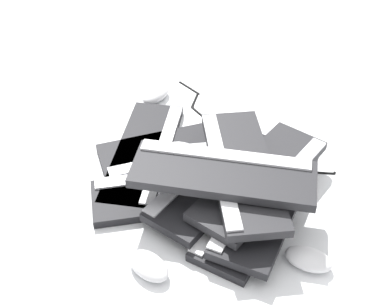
# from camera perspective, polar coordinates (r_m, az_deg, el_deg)

# --- Properties ---
(ground_plane) EXTENTS (3.20, 3.20, 0.00)m
(ground_plane) POSITION_cam_1_polar(r_m,az_deg,el_deg) (1.44, 2.98, -3.53)
(ground_plane) COLOR white
(keyboard_0) EXTENTS (0.22, 0.46, 0.03)m
(keyboard_0) POSITION_cam_1_polar(r_m,az_deg,el_deg) (1.53, -1.58, 0.52)
(keyboard_0) COLOR black
(keyboard_0) RESTS_ON ground
(keyboard_1) EXTENTS (0.46, 0.28, 0.03)m
(keyboard_1) POSITION_cam_1_polar(r_m,az_deg,el_deg) (1.52, -5.08, 0.09)
(keyboard_1) COLOR black
(keyboard_1) RESTS_ON ground
(keyboard_2) EXTENTS (0.16, 0.44, 0.03)m
(keyboard_2) POSITION_cam_1_polar(r_m,az_deg,el_deg) (1.40, -1.63, -4.12)
(keyboard_2) COLOR black
(keyboard_2) RESTS_ON ground
(keyboard_3) EXTENTS (0.44, 0.39, 0.03)m
(keyboard_3) POSITION_cam_1_polar(r_m,az_deg,el_deg) (1.37, 6.59, -5.82)
(keyboard_3) COLOR black
(keyboard_3) RESTS_ON ground
(keyboard_4) EXTENTS (0.16, 0.44, 0.03)m
(keyboard_4) POSITION_cam_1_polar(r_m,az_deg,el_deg) (1.49, 3.90, -0.90)
(keyboard_4) COLOR black
(keyboard_4) RESTS_ON ground
(keyboard_5) EXTENTS (0.41, 0.42, 0.03)m
(keyboard_5) POSITION_cam_1_polar(r_m,az_deg,el_deg) (1.39, 2.52, -2.68)
(keyboard_5) COLOR black
(keyboard_5) RESTS_ON keyboard_4
(keyboard_6) EXTENTS (0.45, 0.37, 0.03)m
(keyboard_6) POSITION_cam_1_polar(r_m,az_deg,el_deg) (1.35, 7.88, -5.01)
(keyboard_6) COLOR black
(keyboard_6) RESTS_ON keyboard_3
(keyboard_7) EXTENTS (0.41, 0.42, 0.03)m
(keyboard_7) POSITION_cam_1_polar(r_m,az_deg,el_deg) (1.36, 7.40, -2.74)
(keyboard_7) COLOR #232326
(keyboard_7) RESTS_ON keyboard_6
(keyboard_8) EXTENTS (0.45, 0.17, 0.03)m
(keyboard_8) POSITION_cam_1_polar(r_m,az_deg,el_deg) (1.34, 5.28, -1.66)
(keyboard_8) COLOR #232326
(keyboard_8) RESTS_ON keyboard_7
(keyboard_9) EXTENTS (0.29, 0.46, 0.03)m
(keyboard_9) POSITION_cam_1_polar(r_m,az_deg,el_deg) (1.28, 3.36, -2.13)
(keyboard_9) COLOR #232326
(keyboard_9) RESTS_ON keyboard_8
(mouse_0) EXTENTS (0.13, 0.12, 0.04)m
(mouse_0) POSITION_cam_1_polar(r_m,az_deg,el_deg) (1.24, -4.63, -11.85)
(mouse_0) COLOR silver
(mouse_0) RESTS_ON ground
(mouse_1) EXTENTS (0.12, 0.13, 0.04)m
(mouse_1) POSITION_cam_1_polar(r_m,az_deg,el_deg) (1.74, -3.93, 6.33)
(mouse_1) COLOR silver
(mouse_1) RESTS_ON ground
(mouse_2) EXTENTS (0.12, 0.13, 0.04)m
(mouse_2) POSITION_cam_1_polar(r_m,az_deg,el_deg) (1.46, -0.81, 0.13)
(mouse_2) COLOR silver
(mouse_2) RESTS_ON keyboard_0
(mouse_3) EXTENTS (0.12, 0.13, 0.04)m
(mouse_3) POSITION_cam_1_polar(r_m,az_deg,el_deg) (1.28, 12.32, -10.95)
(mouse_3) COLOR silver
(mouse_3) RESTS_ON ground
(cable_0) EXTENTS (0.52, 0.36, 0.01)m
(cable_0) POSITION_cam_1_polar(r_m,az_deg,el_deg) (1.58, 4.05, 1.56)
(cable_0) COLOR black
(cable_0) RESTS_ON ground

